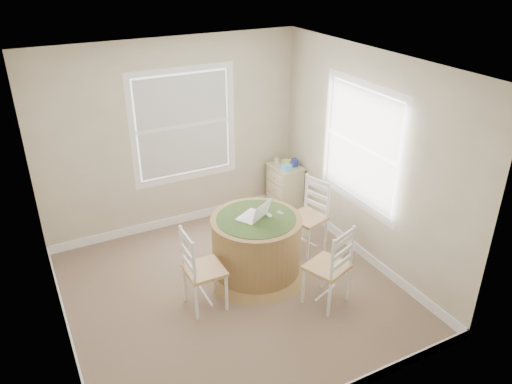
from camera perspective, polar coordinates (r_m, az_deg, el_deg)
room at (r=5.39m, az=-2.11°, el=1.13°), size 3.64×3.64×2.64m
round_table at (r=5.95m, az=0.03°, el=-5.94°), size 1.25×1.25×0.77m
chair_left at (r=5.44m, az=-5.93°, el=-8.80°), size 0.40×0.42×0.95m
chair_near at (r=5.52m, az=8.14°, el=-8.41°), size 0.53×0.52×0.95m
chair_right at (r=6.41m, az=5.86°, el=-2.90°), size 0.50×0.51×0.95m
laptop at (r=5.76m, az=-0.23°, el=-2.67°), size 0.44×0.42×0.23m
mouse at (r=5.81m, az=1.49°, el=-2.68°), size 0.09×0.11×0.03m
phone at (r=5.88m, az=2.82°, el=-2.43°), size 0.07×0.10×0.02m
keys at (r=5.94m, az=1.14°, el=-2.04°), size 0.07×0.07×0.02m
corner_chest at (r=7.48m, az=3.30°, el=0.60°), size 0.41×0.54×0.68m
tissue_box at (r=7.18m, az=3.51°, el=2.89°), size 0.13×0.13×0.10m
box_yellow at (r=7.38m, az=3.63°, el=3.39°), size 0.15×0.11×0.06m
box_blue at (r=7.31m, az=4.30°, el=3.37°), size 0.08×0.08×0.12m
cup_cream at (r=7.39m, az=2.48°, el=3.58°), size 0.07×0.07×0.09m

